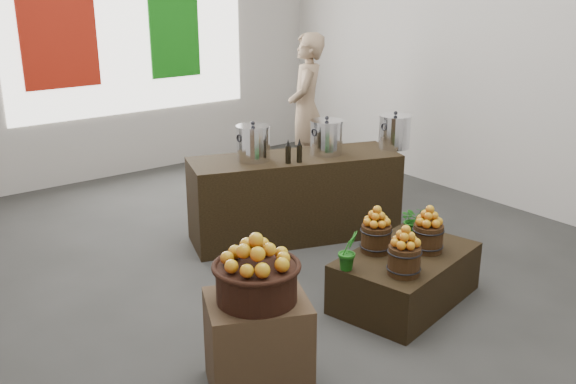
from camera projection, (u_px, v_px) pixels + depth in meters
ground at (279, 265)px, 5.76m from camera, size 7.00×7.00×0.00m
back_wall at (106, 17)px, 7.76m from camera, size 6.00×0.04×4.00m
back_opening at (129, 16)px, 7.92m from camera, size 3.20×0.02×2.40m
deco_red_left at (58, 28)px, 7.42m from camera, size 0.90×0.04×1.40m
deco_green_right at (175, 38)px, 8.35m from camera, size 0.70×0.04×1.00m
crate at (258, 344)px, 3.95m from camera, size 0.76×0.70×0.61m
wicker_basket at (257, 283)px, 3.82m from camera, size 0.49×0.49×0.22m
apples_in_basket at (256, 250)px, 3.76m from camera, size 0.38×0.38×0.20m
display_table at (405, 277)px, 5.06m from camera, size 1.30×0.96×0.41m
apple_bucket_front_left at (404, 260)px, 4.62m from camera, size 0.23×0.23×0.22m
apples_in_bucket_front_left at (406, 236)px, 4.56m from camera, size 0.18×0.18×0.16m
apple_bucket_front_right at (428, 238)px, 5.02m from camera, size 0.23×0.23×0.22m
apples_in_bucket_front_right at (430, 216)px, 4.96m from camera, size 0.18×0.18×0.16m
apple_bucket_rear at (376, 238)px, 5.01m from camera, size 0.23×0.23×0.22m
apples_in_bucket_rear at (377, 216)px, 4.95m from camera, size 0.18×0.18×0.16m
herb_garnish_right at (413, 220)px, 5.35m from camera, size 0.28×0.26×0.25m
herb_garnish_left at (348, 250)px, 4.69m from camera, size 0.18×0.16×0.30m
counter at (295, 197)px, 6.26m from camera, size 2.11×1.26×0.82m
stock_pot_left at (253, 144)px, 5.96m from camera, size 0.31×0.31×0.31m
stock_pot_center at (326, 138)px, 6.18m from camera, size 0.31×0.31×0.31m
stock_pot_right at (395, 133)px, 6.40m from camera, size 0.31×0.31×0.31m
oil_cruets at (302, 150)px, 5.92m from camera, size 0.16×0.10×0.23m
shopper at (306, 109)px, 7.84m from camera, size 0.78×0.78×1.84m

